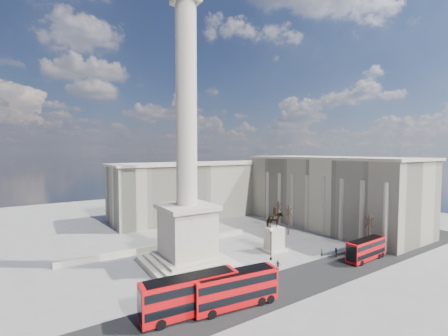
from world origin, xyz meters
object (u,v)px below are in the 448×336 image
equestrian_statue (274,236)px  red_bus_c (366,249)px  pedestrian_standing (336,253)px  nelsons_column (187,193)px  pedestrian_crossing (278,265)px  victorian_lamp (271,241)px  pedestrian_walking (322,254)px  red_bus_b (236,288)px  red_bus_a (191,295)px

equestrian_statue → red_bus_c: bearing=-49.9°
pedestrian_standing → nelsons_column: bearing=-69.1°
red_bus_c → pedestrian_crossing: red_bus_c is taller
red_bus_c → victorian_lamp: 17.63m
red_bus_c → pedestrian_walking: size_ratio=6.00×
equestrian_statue → pedestrian_walking: equestrian_statue is taller
red_bus_b → victorian_lamp: size_ratio=2.00×
victorian_lamp → pedestrian_standing: size_ratio=3.30×
red_bus_a → victorian_lamp: 22.63m
victorian_lamp → pedestrian_walking: size_ratio=3.60×
red_bus_b → pedestrian_standing: 26.83m
red_bus_c → pedestrian_standing: 5.40m
nelsons_column → pedestrian_crossing: bearing=-40.0°
pedestrian_walking → nelsons_column: bearing=161.0°
pedestrian_standing → pedestrian_crossing: pedestrian_standing is taller
equestrian_statue → pedestrian_crossing: equestrian_statue is taller
equestrian_statue → pedestrian_standing: bearing=-50.2°
red_bus_a → pedestrian_standing: 32.36m
red_bus_a → red_bus_b: red_bus_a is taller
red_bus_b → pedestrian_crossing: size_ratio=6.85×
red_bus_c → victorian_lamp: victorian_lamp is taller
nelsons_column → pedestrian_walking: nelsons_column is taller
equestrian_statue → pedestrian_walking: size_ratio=5.53×
pedestrian_standing → pedestrian_crossing: (-13.46, 1.42, -0.03)m
red_bus_b → pedestrian_standing: bearing=16.6°
red_bus_b → victorian_lamp: (15.10, 10.12, 1.02)m
red_bus_a → victorian_lamp: size_ratio=2.09×
equestrian_statue → pedestrian_standing: size_ratio=5.07×
nelsons_column → pedestrian_crossing: (12.03, -10.08, -12.06)m
red_bus_c → pedestrian_standing: size_ratio=5.50×
red_bus_a → pedestrian_crossing: bearing=18.9°
nelsons_column → pedestrian_walking: bearing=-24.1°
pedestrian_walking → pedestrian_standing: size_ratio=0.92×
pedestrian_standing → pedestrian_crossing: size_ratio=1.04×
victorian_lamp → pedestrian_standing: 12.87m
red_bus_a → equestrian_statue: (24.72, 12.06, 0.60)m
red_bus_b → nelsons_column: bearing=93.6°
red_bus_b → pedestrian_walking: bearing=20.4°
red_bus_a → red_bus_c: size_ratio=1.26×
red_bus_b → victorian_lamp: bearing=40.7°
red_bus_a → victorian_lamp: bearing=28.0°
red_bus_c → pedestrian_standing: red_bus_c is taller
red_bus_c → pedestrian_crossing: size_ratio=5.71×
nelsons_column → red_bus_c: nelsons_column is taller
red_bus_b → pedestrian_walking: 24.65m
red_bus_c → pedestrian_walking: red_bus_c is taller
red_bus_b → red_bus_c: size_ratio=1.20×
pedestrian_crossing → equestrian_statue: bearing=-62.9°
victorian_lamp → pedestrian_crossing: bearing=-117.4°
red_bus_a → red_bus_b: (5.76, -1.40, -0.13)m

